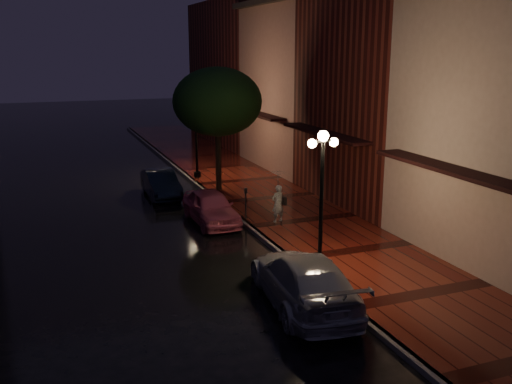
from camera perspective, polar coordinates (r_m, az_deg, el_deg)
name	(u,v)px	position (r m, az deg, el deg)	size (l,w,h in m)	color
ground	(251,230)	(21.85, -0.50, -3.80)	(120.00, 120.00, 0.00)	black
sidewalk	(304,222)	(22.68, 4.83, -2.98)	(4.50, 60.00, 0.15)	#47110C
curb	(251,228)	(21.83, -0.50, -3.61)	(0.25, 60.00, 0.15)	#595451
storefront_mid	(385,78)	(25.82, 12.82, 11.06)	(5.00, 8.00, 11.00)	#511914
storefront_far	(305,89)	(32.83, 4.88, 10.19)	(5.00, 8.00, 9.00)	#8C5951
storefront_extra	(244,73)	(42.01, -1.18, 11.78)	(5.00, 12.00, 10.00)	#511914
streetlamp_near	(322,193)	(16.88, 6.57, -0.12)	(0.96, 0.36, 4.31)	black
streetlamp_far	(196,131)	(29.77, -6.01, 6.09)	(0.96, 0.36, 4.31)	black
street_tree	(218,104)	(26.77, -3.85, 8.78)	(4.16, 4.16, 5.80)	black
pink_car	(211,207)	(22.59, -4.53, -1.51)	(1.55, 3.84, 1.31)	#C25068
navy_car	(161,184)	(26.92, -9.49, 0.82)	(1.31, 3.76, 1.24)	black
silver_car	(304,280)	(15.47, 4.80, -8.78)	(2.02, 4.96, 1.44)	#98979E
woman_with_umbrella	(278,188)	(22.00, 2.22, 0.41)	(0.86, 0.87, 2.06)	white
parking_meter	(246,200)	(22.53, -1.03, -0.83)	(0.13, 0.11, 1.26)	black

